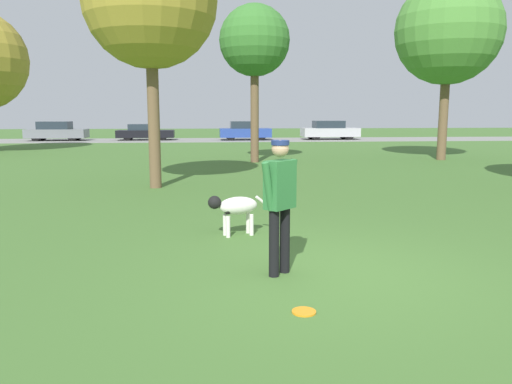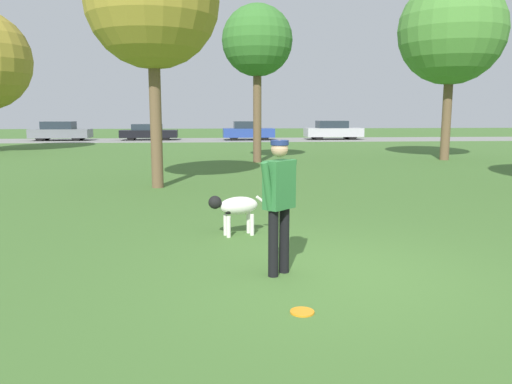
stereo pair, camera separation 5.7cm
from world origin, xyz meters
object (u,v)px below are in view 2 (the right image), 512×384
object	(u,v)px
person	(279,196)
parked_car_blue	(248,131)
parked_car_silver	(333,130)
tree_far_right	(452,32)
tree_near_left	(152,1)
frisbee	(302,312)
tree_mid_center	(257,42)
dog	(235,207)
parked_car_black	(149,132)
parked_car_grey	(60,131)

from	to	relation	value
person	parked_car_blue	xyz separation A→B (m)	(1.77, 31.65, -0.32)
parked_car_blue	parked_car_silver	bearing A→B (deg)	0.45
parked_car_silver	person	bearing A→B (deg)	-105.84
tree_far_right	parked_car_silver	distance (m)	17.53
tree_far_right	tree_near_left	world-z (taller)	tree_far_right
frisbee	parked_car_silver	distance (m)	34.07
tree_mid_center	tree_near_left	distance (m)	7.67
person	dog	xyz separation A→B (m)	(-0.46, 2.08, -0.52)
dog	parked_car_blue	size ratio (longest dim) A/B	0.28
tree_near_left	tree_far_right	bearing A→B (deg)	31.94
person	tree_far_right	xyz separation A→B (m)	(9.24, 14.94, 4.41)
dog	tree_far_right	world-z (taller)	tree_far_right
person	tree_mid_center	distance (m)	15.14
person	frisbee	world-z (taller)	person
frisbee	tree_mid_center	bearing A→B (deg)	86.73
person	parked_car_black	bearing A→B (deg)	56.20
parked_car_grey	person	bearing A→B (deg)	-68.88
parked_car_blue	frisbee	bearing A→B (deg)	-93.83
parked_car_black	parked_car_silver	world-z (taller)	parked_car_silver
tree_near_left	parked_car_grey	xyz separation A→B (m)	(-9.76, 24.32, -4.22)
tree_far_right	parked_car_blue	xyz separation A→B (m)	(-7.47, 16.70, -4.73)
frisbee	parked_car_silver	world-z (taller)	parked_car_silver
parked_car_blue	parked_car_black	bearing A→B (deg)	174.55
person	parked_car_silver	world-z (taller)	person
person	parked_car_blue	bearing A→B (deg)	42.97
person	tree_near_left	bearing A→B (deg)	63.20
frisbee	tree_near_left	xyz separation A→B (m)	(-2.44, 8.97, 4.90)
dog	parked_car_grey	bearing A→B (deg)	-85.14
tree_far_right	parked_car_black	bearing A→B (deg)	130.81
dog	tree_mid_center	world-z (taller)	tree_mid_center
parked_car_blue	tree_mid_center	bearing A→B (deg)	-93.51
person	frisbee	bearing A→B (deg)	-130.09
parked_car_grey	parked_car_silver	world-z (taller)	parked_car_silver
parked_car_grey	parked_car_blue	world-z (taller)	parked_car_blue
person	parked_car_black	distance (m)	32.75
tree_far_right	tree_mid_center	xyz separation A→B (m)	(-8.25, -0.33, -0.55)
person	parked_car_silver	distance (m)	32.87
person	parked_car_grey	distance (m)	34.25
parked_car_black	dog	bearing A→B (deg)	-81.63
dog	parked_car_blue	xyz separation A→B (m)	(2.23, 29.57, 0.20)
frisbee	tree_mid_center	distance (m)	16.62
parked_car_black	frisbee	bearing A→B (deg)	-81.69
parked_car_grey	frisbee	bearing A→B (deg)	-69.48
dog	frisbee	distance (m)	3.41
tree_mid_center	dog	bearing A→B (deg)	-96.61
dog	parked_car_silver	xyz separation A→B (m)	(8.78, 29.73, 0.22)
frisbee	tree_near_left	world-z (taller)	tree_near_left
tree_far_right	parked_car_grey	xyz separation A→B (m)	(-21.36, 17.09, -4.73)
frisbee	parked_car_black	world-z (taller)	parked_car_black
parked_car_black	parked_car_silver	distance (m)	14.02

